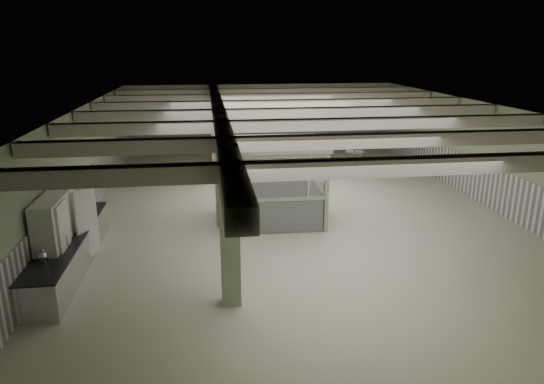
{
  "coord_description": "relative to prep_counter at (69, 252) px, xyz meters",
  "views": [
    {
      "loc": [
        -2.9,
        -15.74,
        5.54
      ],
      "look_at": [
        -1.02,
        -1.87,
        1.3
      ],
      "focal_mm": 32.0,
      "sensor_mm": 36.0,
      "label": 1
    }
  ],
  "objects": [
    {
      "name": "wall_left",
      "position": [
        -0.46,
        3.68,
        1.34
      ],
      "size": [
        0.02,
        20.0,
        3.6
      ],
      "primitive_type": "cube",
      "color": "#A0B18E",
      "rests_on": "floor"
    },
    {
      "name": "column_b",
      "position": [
        4.04,
        2.68,
        1.34
      ],
      "size": [
        0.42,
        0.42,
        3.6
      ],
      "primitive_type": "cube",
      "color": "#94A685",
      "rests_on": "floor"
    },
    {
      "name": "pendant_mid",
      "position": [
        7.04,
        4.18,
        2.59
      ],
      "size": [
        0.44,
        0.44,
        0.22
      ],
      "primitive_type": "cone",
      "rotation": [
        3.14,
        0.0,
        0.0
      ],
      "color": "#314232",
      "rests_on": "ceiling"
    },
    {
      "name": "beam_b",
      "position": [
        6.54,
        -1.32,
        2.96
      ],
      "size": [
        13.9,
        0.35,
        0.32
      ],
      "primitive_type": "cube",
      "color": "beige",
      "rests_on": "ceiling"
    },
    {
      "name": "veg_colander",
      "position": [
        0.08,
        2.24,
        0.54
      ],
      "size": [
        0.51,
        0.51,
        0.19
      ],
      "primitive_type": null,
      "rotation": [
        0.0,
        0.0,
        -0.25
      ],
      "color": "#3A3A3F",
      "rests_on": "prep_counter"
    },
    {
      "name": "wall_front",
      "position": [
        6.54,
        -6.32,
        1.34
      ],
      "size": [
        14.0,
        0.02,
        3.6
      ],
      "primitive_type": "cube",
      "color": "#A0B18E",
      "rests_on": "floor"
    },
    {
      "name": "wainscot_right",
      "position": [
        13.52,
        3.68,
        0.29
      ],
      "size": [
        0.05,
        19.9,
        1.5
      ],
      "primitive_type": "cube",
      "color": "white",
      "rests_on": "floor"
    },
    {
      "name": "walkin_cooler",
      "position": [
        -0.08,
        -0.32,
        0.53
      ],
      "size": [
        0.89,
        2.17,
        1.99
      ],
      "color": "silver",
      "rests_on": "floor"
    },
    {
      "name": "column_d",
      "position": [
        4.04,
        11.68,
        1.34
      ],
      "size": [
        0.42,
        0.42,
        3.6
      ],
      "primitive_type": "cube",
      "color": "#94A685",
      "rests_on": "floor"
    },
    {
      "name": "guard_booth",
      "position": [
        5.71,
        2.92,
        1.3
      ],
      "size": [
        3.3,
        2.82,
        2.61
      ],
      "rotation": [
        0.0,
        0.0,
        -0.02
      ],
      "color": "#96A987",
      "rests_on": "floor"
    },
    {
      "name": "beam_f",
      "position": [
        6.54,
        8.68,
        2.96
      ],
      "size": [
        13.9,
        0.35,
        0.32
      ],
      "primitive_type": "cube",
      "color": "beige",
      "rests_on": "ceiling"
    },
    {
      "name": "ceiling",
      "position": [
        6.54,
        3.68,
        3.14
      ],
      "size": [
        14.0,
        20.0,
        0.02
      ],
      "primitive_type": "cube",
      "color": "beige",
      "rests_on": "wall_back"
    },
    {
      "name": "orange_bowl",
      "position": [
        -0.06,
        -0.13,
        0.49
      ],
      "size": [
        0.34,
        0.34,
        0.09
      ],
      "primitive_type": "cylinder",
      "rotation": [
        0.0,
        0.0,
        -0.38
      ],
      "color": "#B2B2B7",
      "rests_on": "prep_counter"
    },
    {
      "name": "pitcher_far",
      "position": [
        -0.11,
        -1.53,
        0.6
      ],
      "size": [
        0.29,
        0.31,
        0.32
      ],
      "primitive_type": null,
      "rotation": [
        0.0,
        0.0,
        0.36
      ],
      "color": "silver",
      "rests_on": "prep_counter"
    },
    {
      "name": "beam_c",
      "position": [
        6.54,
        1.18,
        2.96
      ],
      "size": [
        13.9,
        0.35,
        0.32
      ],
      "primitive_type": "cube",
      "color": "beige",
      "rests_on": "ceiling"
    },
    {
      "name": "beam_e",
      "position": [
        6.54,
        6.18,
        2.96
      ],
      "size": [
        13.9,
        0.35,
        0.32
      ],
      "primitive_type": "cube",
      "color": "beige",
      "rests_on": "ceiling"
    },
    {
      "name": "prep_counter",
      "position": [
        0.0,
        0.0,
        0.0
      ],
      "size": [
        0.95,
        5.47,
        0.91
      ],
      "color": "silver",
      "rests_on": "floor"
    },
    {
      "name": "filing_cabinet",
      "position": [
        7.4,
        3.07,
        0.09
      ],
      "size": [
        0.49,
        0.59,
        1.11
      ],
      "primitive_type": "cube",
      "rotation": [
        0.0,
        0.0,
        -0.3
      ],
      "color": "#4F5345",
      "rests_on": "floor"
    },
    {
      "name": "column_c",
      "position": [
        4.04,
        7.68,
        1.34
      ],
      "size": [
        0.42,
        0.42,
        3.6
      ],
      "primitive_type": "cube",
      "color": "#94A685",
      "rests_on": "floor"
    },
    {
      "name": "wainscot_left",
      "position": [
        -0.43,
        3.68,
        0.29
      ],
      "size": [
        0.05,
        19.9,
        1.5
      ],
      "primitive_type": "cube",
      "color": "white",
      "rests_on": "floor"
    },
    {
      "name": "beam_d",
      "position": [
        6.54,
        3.68,
        2.96
      ],
      "size": [
        13.9,
        0.35,
        0.32
      ],
      "primitive_type": "cube",
      "color": "beige",
      "rests_on": "ceiling"
    },
    {
      "name": "wall_back",
      "position": [
        6.54,
        13.68,
        1.34
      ],
      "size": [
        14.0,
        0.02,
        3.6
      ],
      "primitive_type": "cube",
      "color": "#A0B18E",
      "rests_on": "floor"
    },
    {
      "name": "pendant_front",
      "position": [
        7.04,
        -1.32,
        2.59
      ],
      "size": [
        0.44,
        0.44,
        0.22
      ],
      "primitive_type": "cone",
      "rotation": [
        3.14,
        0.0,
        0.0
      ],
      "color": "#314232",
      "rests_on": "ceiling"
    },
    {
      "name": "girder",
      "position": [
        4.04,
        3.68,
        2.92
      ],
      "size": [
        0.45,
        19.9,
        0.4
      ],
      "primitive_type": "cube",
      "color": "beige",
      "rests_on": "ceiling"
    },
    {
      "name": "floor",
      "position": [
        6.54,
        3.68,
        -0.46
      ],
      "size": [
        20.0,
        20.0,
        0.0
      ],
      "primitive_type": "plane",
      "color": "beige",
      "rests_on": "ground"
    },
    {
      "name": "wainscot_back",
      "position": [
        6.54,
        13.65,
        0.29
      ],
      "size": [
        13.9,
        0.05,
        1.5
      ],
      "primitive_type": "cube",
      "color": "white",
      "rests_on": "floor"
    },
    {
      "name": "wall_right",
      "position": [
        13.54,
        3.68,
        1.34
      ],
      "size": [
        0.02,
        20.0,
        3.6
      ],
      "primitive_type": "cube",
      "color": "#A0B18E",
      "rests_on": "floor"
    },
    {
      "name": "beam_g",
      "position": [
        6.54,
        11.18,
        2.96
      ],
      "size": [
        13.9,
        0.35,
        0.32
      ],
      "primitive_type": "cube",
      "color": "beige",
      "rests_on": "ceiling"
    },
    {
      "name": "pendant_back",
      "position": [
        7.04,
        9.18,
        2.59
      ],
      "size": [
        0.44,
        0.44,
        0.22
      ],
      "primitive_type": "cone",
      "rotation": [
        3.14,
        0.0,
        0.0
      ],
      "color": "#314232",
      "rests_on": "ceiling"
    },
    {
      "name": "beam_a",
      "position": [
        6.54,
        -3.82,
        2.96
      ],
      "size": [
        13.9,
        0.35,
        0.32
      ],
      "primitive_type": "cube",
      "color": "beige",
      "rests_on": "ceiling"
    },
    {
      "name": "column_a",
      "position": [
        4.04,
        -2.32,
        1.34
      ],
      "size": [
        0.42,
        0.42,
        3.6
      ],
      "primitive_type": "cube",
      "color": "#94A685",
      "rests_on": "floor"
    },
    {
      "name": "pitcher_near",
      "position": [
        -0.1,
        -0.13,
        0.58
      ],
      "size": [
        0.25,
        0.26,
        0.27
      ],
      "primitive_type": null,
      "rotation": [
        0.0,
        0.0,
        -0.36
      ],
      "color": "silver",
      "rests_on": "prep_counter"
    }
  ]
}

